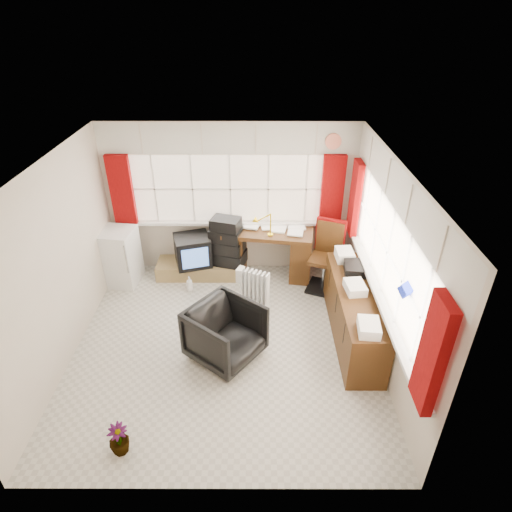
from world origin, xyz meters
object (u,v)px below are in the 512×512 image
Objects in this scene: radiator at (255,293)px; tv_bench at (200,268)px; mini_fridge at (119,257)px; desk_lamp at (271,220)px; task_chair at (327,253)px; credenza at (353,313)px; desk at (268,249)px; office_chair at (225,333)px; crt_tv at (193,250)px.

tv_bench is at bearing 135.83° from radiator.
mini_fridge is at bearing 161.56° from radiator.
desk_lamp is 0.34× the size of task_chair.
radiator is at bearing -44.17° from tv_bench.
credenza is (1.34, -0.60, 0.12)m from radiator.
tv_bench is at bearing 146.30° from credenza.
desk reaches higher than radiator.
mini_fridge is at bearing -171.62° from tv_bench.
credenza is (0.20, -1.23, -0.22)m from task_chair.
desk reaches higher than office_chair.
office_chair is at bearing -73.49° from tv_bench.
mini_fridge reaches higher than crt_tv.
desk_lamp is at bearing 128.15° from credenza.
desk is at bearing 3.96° from tv_bench.
radiator is at bearing 17.82° from office_chair.
radiator reaches higher than tv_bench.
office_chair is (-0.59, -2.01, -0.08)m from desk.
credenza is (1.10, -1.40, -0.71)m from desk_lamp.
credenza is 1.43× the size of tv_bench.
credenza reaches higher than tv_bench.
desk is 3.95× the size of desk_lamp.
crt_tv is at bearing -174.29° from desk.
office_chair is at bearing -70.90° from crt_tv.
task_chair is at bearing -22.02° from desk.
office_chair is 2.03m from tv_bench.
crt_tv is at bearing -151.69° from tv_bench.
task_chair reaches higher than office_chair.
office_chair is 1.08m from radiator.
desk is 2.42m from mini_fridge.
crt_tv is at bearing 176.38° from desk_lamp.
office_chair is 1.27× the size of radiator.
desk_lamp reaches higher than task_chair.
desk is 1.96m from credenza.
desk_lamp reaches higher than mini_fridge.
mini_fridge is (-3.53, 1.34, 0.08)m from credenza.
radiator is at bearing -18.44° from mini_fridge.
desk reaches higher than credenza.
desk is 1.84× the size of office_chair.
mini_fridge reaches higher than office_chair.
task_chair reaches higher than tv_bench.
desk is 2.09m from office_chair.
tv_bench is (-0.94, 0.92, -0.14)m from radiator.
tv_bench is at bearing -176.04° from desk.
task_chair is 1.71× the size of crt_tv.
crt_tv reaches higher than tv_bench.
radiator is 0.47× the size of tv_bench.
tv_bench is 0.39m from crt_tv.
crt_tv is (-2.36, 1.48, 0.11)m from credenza.
tv_bench is (-1.18, 0.12, -0.98)m from desk_lamp.
desk_lamp reaches higher than radiator.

